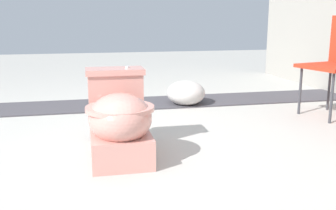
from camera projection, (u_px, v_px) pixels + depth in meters
The scene contains 4 objects.
ground_plane at pixel (93, 150), 2.48m from camera, with size 14.00×14.00×0.00m, color #A8A59E.
gravel_strip at pixel (141, 103), 3.80m from camera, with size 0.56×8.00×0.01m, color #423F44.
toilet at pixel (119, 121), 2.33m from camera, with size 0.63×0.39×0.52m.
boulder_near at pixel (186, 93), 3.74m from camera, with size 0.40×0.36×0.23m, color #B7B2AD.
Camera 1 is at (2.40, -0.04, 0.82)m, focal length 42.00 mm.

